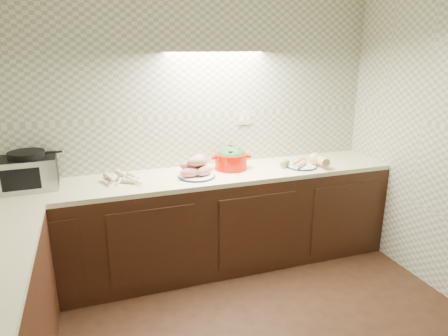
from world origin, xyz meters
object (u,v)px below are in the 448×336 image
object	(u,v)px
parsnip_pile	(122,179)
onion_bowl	(189,168)
toaster_oven	(29,171)
dutch_oven	(231,158)
sweet_potato_plate	(196,168)
veg_plate	(307,162)

from	to	relation	value
parsnip_pile	onion_bowl	distance (m)	0.61
toaster_oven	dutch_oven	xyz separation A→B (m)	(1.67, -0.02, -0.04)
sweet_potato_plate	onion_bowl	xyz separation A→B (m)	(-0.02, 0.16, -0.04)
toaster_oven	dutch_oven	size ratio (longest dim) A/B	1.17
sweet_potato_plate	dutch_oven	world-z (taller)	dutch_oven
toaster_oven	onion_bowl	distance (m)	1.30
sweet_potato_plate	onion_bowl	world-z (taller)	sweet_potato_plate
parsnip_pile	dutch_oven	distance (m)	0.98
sweet_potato_plate	dutch_oven	distance (m)	0.38
sweet_potato_plate	veg_plate	xyz separation A→B (m)	(1.05, -0.04, -0.03)
toaster_oven	dutch_oven	distance (m)	1.67
dutch_oven	veg_plate	bearing A→B (deg)	-3.27
veg_plate	onion_bowl	bearing A→B (deg)	169.16
toaster_oven	sweet_potato_plate	world-z (taller)	toaster_oven
parsnip_pile	sweet_potato_plate	bearing A→B (deg)	-4.94
veg_plate	sweet_potato_plate	bearing A→B (deg)	177.62
veg_plate	toaster_oven	bearing A→B (deg)	175.42
veg_plate	parsnip_pile	bearing A→B (deg)	176.67
onion_bowl	dutch_oven	distance (m)	0.39
onion_bowl	toaster_oven	bearing A→B (deg)	-179.29
sweet_potato_plate	veg_plate	distance (m)	1.06
parsnip_pile	veg_plate	distance (m)	1.68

